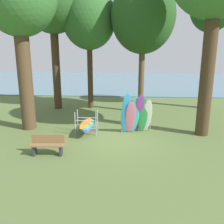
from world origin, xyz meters
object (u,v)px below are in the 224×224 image
tree_far_left_back (212,10)px  board_storage_rack (87,125)px  tree_deep_back (89,19)px  park_bench (48,144)px  leaning_board_pile (136,115)px  tree_mid_behind (143,17)px

tree_far_left_back → board_storage_rack: tree_far_left_back is taller
tree_deep_back → board_storage_rack: (0.85, -6.36, -6.28)m
tree_deep_back → park_bench: bearing=-91.9°
park_bench → tree_deep_back: bearing=88.1°
tree_far_left_back → board_storage_rack: size_ratio=4.44×
park_bench → board_storage_rack: bearing=67.5°
tree_deep_back → leaning_board_pile: (3.47, -6.17, -5.75)m
tree_mid_behind → board_storage_rack: tree_mid_behind is taller
tree_mid_behind → tree_far_left_back: bearing=18.9°
board_storage_rack → park_bench: board_storage_rack is taller
leaning_board_pile → board_storage_rack: leaning_board_pile is taller
tree_mid_behind → tree_deep_back: size_ratio=1.01×
tree_far_left_back → leaning_board_pile: size_ratio=4.13×
tree_mid_behind → board_storage_rack: 8.67m
tree_deep_back → park_bench: 11.14m
tree_far_left_back → tree_deep_back: bearing=-176.1°
tree_mid_behind → tree_far_left_back: 5.44m
leaning_board_pile → board_storage_rack: 2.68m
tree_mid_behind → tree_deep_back: tree_mid_behind is taller
tree_far_left_back → leaning_board_pile: tree_far_left_back is taller
tree_deep_back → board_storage_rack: tree_deep_back is taller
tree_far_left_back → board_storage_rack: (-8.19, -6.97, -6.89)m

